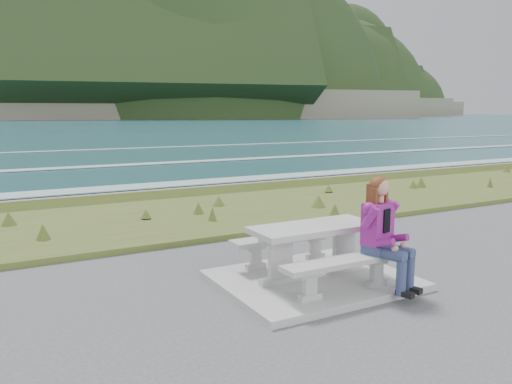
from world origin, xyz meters
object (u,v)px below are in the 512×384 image
seated_woman (387,248)px  picnic_table (314,237)px  bench_landward (345,266)px  bench_seaward (287,242)px

seated_woman → picnic_table: bearing=109.4°
bench_landward → bench_seaward: size_ratio=1.00×
picnic_table → bench_seaward: (0.00, 0.70, -0.23)m
picnic_table → seated_woman: (0.59, -0.84, -0.04)m
bench_landward → bench_seaward: bearing=90.0°
seated_woman → bench_landward: bearing=151.2°
bench_seaward → seated_woman: size_ratio=1.22×
bench_landward → seated_woman: (0.59, -0.14, 0.19)m
picnic_table → seated_woman: bearing=-54.8°
picnic_table → bench_landward: picnic_table is taller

